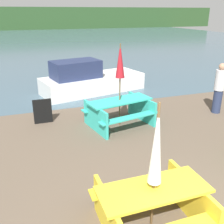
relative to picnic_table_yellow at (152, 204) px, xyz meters
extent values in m
cube|color=#425B6B|center=(0.53, 30.86, -0.45)|extent=(60.00, 50.00, 0.00)
cube|color=#284723|center=(0.53, 50.86, 1.56)|extent=(80.00, 1.60, 4.00)
cube|color=yellow|center=(0.00, 0.00, 0.27)|extent=(1.69, 0.70, 0.04)
cube|color=yellow|center=(0.00, 0.55, -0.03)|extent=(1.69, 0.28, 0.04)
cube|color=yellow|center=(-0.71, 0.00, -0.10)|extent=(0.07, 1.38, 0.69)
cube|color=yellow|center=(0.71, 0.00, -0.10)|extent=(0.07, 1.38, 0.69)
cube|color=#33B7A8|center=(0.96, 3.93, 0.33)|extent=(2.00, 1.05, 0.04)
cube|color=#33B7A8|center=(1.06, 3.39, -0.01)|extent=(1.92, 0.64, 0.04)
cube|color=#33B7A8|center=(0.85, 4.46, -0.01)|extent=(1.92, 0.64, 0.04)
cube|color=#33B7A8|center=(0.16, 3.77, -0.07)|extent=(0.34, 1.37, 0.75)
cube|color=#33B7A8|center=(1.75, 4.08, -0.07)|extent=(0.34, 1.37, 0.75)
cylinder|color=brown|center=(0.96, 3.93, 0.76)|extent=(0.04, 0.04, 2.40)
cone|color=#A81923|center=(0.96, 3.93, 1.49)|extent=(0.26, 0.26, 0.94)
cylinder|color=brown|center=(0.00, 0.00, 0.60)|extent=(0.04, 0.04, 2.10)
cone|color=white|center=(0.00, 0.00, 1.03)|extent=(0.21, 0.21, 1.24)
cube|color=silver|center=(1.17, 7.64, -0.10)|extent=(4.53, 2.48, 0.69)
cube|color=navy|center=(0.41, 7.47, 0.59)|extent=(2.08, 1.50, 0.70)
cylinder|color=#283351|center=(4.42, 3.82, -0.05)|extent=(0.28, 0.28, 0.79)
cylinder|color=silver|center=(4.42, 3.82, 0.68)|extent=(0.34, 0.34, 0.67)
sphere|color=tan|center=(4.42, 3.82, 1.12)|extent=(0.22, 0.22, 0.22)
cube|color=black|center=(-1.19, 4.85, -0.07)|extent=(0.55, 0.08, 0.75)
camera|label=1|loc=(-1.67, -2.86, 2.77)|focal=42.00mm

